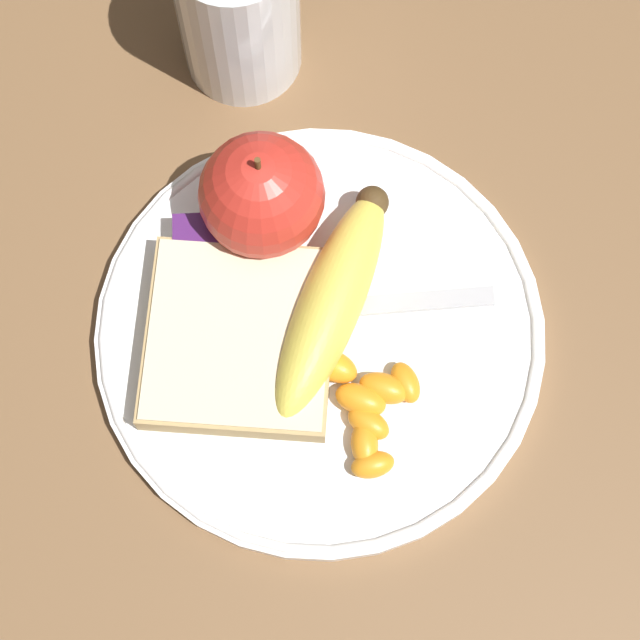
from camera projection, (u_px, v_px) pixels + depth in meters
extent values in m
plane|color=brown|center=(320.00, 336.00, 0.67)|extent=(3.00, 3.00, 0.00)
cylinder|color=white|center=(320.00, 333.00, 0.66)|extent=(0.28, 0.28, 0.01)
torus|color=white|center=(320.00, 330.00, 0.66)|extent=(0.27, 0.27, 0.01)
cylinder|color=silver|center=(238.00, 7.00, 0.68)|extent=(0.08, 0.08, 0.11)
cylinder|color=yellow|center=(239.00, 16.00, 0.69)|extent=(0.07, 0.07, 0.09)
sphere|color=red|center=(262.00, 195.00, 0.64)|extent=(0.08, 0.08, 0.08)
cylinder|color=brown|center=(258.00, 164.00, 0.60)|extent=(0.00, 0.00, 0.01)
ellipsoid|color=#E0CC4C|center=(331.00, 303.00, 0.64)|extent=(0.16, 0.10, 0.04)
sphere|color=#473319|center=(372.00, 202.00, 0.66)|extent=(0.02, 0.02, 0.02)
cube|color=tan|center=(240.00, 338.00, 0.64)|extent=(0.13, 0.12, 0.02)
cube|color=beige|center=(240.00, 338.00, 0.64)|extent=(0.12, 0.12, 0.02)
cube|color=#B2B2B7|center=(397.00, 303.00, 0.66)|extent=(0.02, 0.12, 0.00)
cube|color=#B2B2B7|center=(257.00, 315.00, 0.66)|extent=(0.03, 0.05, 0.00)
cube|color=silver|center=(206.00, 255.00, 0.66)|extent=(0.05, 0.04, 0.02)
cube|color=#4C1E60|center=(205.00, 249.00, 0.65)|extent=(0.05, 0.04, 0.00)
ellipsoid|color=orange|center=(361.00, 400.00, 0.63)|extent=(0.03, 0.04, 0.02)
ellipsoid|color=orange|center=(373.00, 465.00, 0.62)|extent=(0.02, 0.03, 0.01)
ellipsoid|color=orange|center=(333.00, 366.00, 0.64)|extent=(0.03, 0.04, 0.02)
ellipsoid|color=orange|center=(364.00, 444.00, 0.63)|extent=(0.03, 0.02, 0.02)
ellipsoid|color=orange|center=(384.00, 388.00, 0.64)|extent=(0.03, 0.03, 0.02)
ellipsoid|color=orange|center=(368.00, 423.00, 0.63)|extent=(0.03, 0.03, 0.02)
ellipsoid|color=orange|center=(405.00, 383.00, 0.64)|extent=(0.03, 0.02, 0.01)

